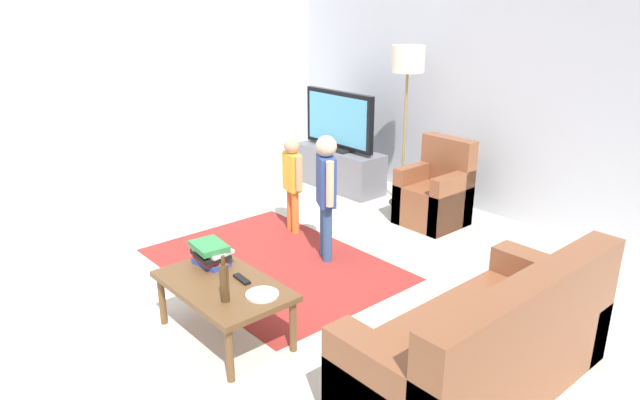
{
  "coord_description": "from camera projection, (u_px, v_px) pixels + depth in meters",
  "views": [
    {
      "loc": [
        3.47,
        -2.43,
        2.28
      ],
      "look_at": [
        0.0,
        0.6,
        0.65
      ],
      "focal_mm": 32.53,
      "sensor_mm": 36.0,
      "label": 1
    }
  ],
  "objects": [
    {
      "name": "ground",
      "position": [
        265.0,
        291.0,
        4.74
      ],
      "size": [
        7.8,
        7.8,
        0.0
      ],
      "primitive_type": "plane",
      "color": "beige"
    },
    {
      "name": "wall_back",
      "position": [
        490.0,
        88.0,
        6.15
      ],
      "size": [
        6.0,
        0.12,
        2.7
      ],
      "primitive_type": "cube",
      "color": "silver",
      "rests_on": "ground"
    },
    {
      "name": "wall_left",
      "position": [
        101.0,
        84.0,
        6.42
      ],
      "size": [
        0.12,
        6.0,
        2.7
      ],
      "primitive_type": "cube",
      "color": "silver",
      "rests_on": "ground"
    },
    {
      "name": "area_rug",
      "position": [
        274.0,
        264.0,
        5.21
      ],
      "size": [
        2.2,
        1.6,
        0.01
      ],
      "primitive_type": "cube",
      "color": "#9E2D28",
      "rests_on": "ground"
    },
    {
      "name": "tv_stand",
      "position": [
        339.0,
        169.0,
        7.2
      ],
      "size": [
        1.2,
        0.44,
        0.5
      ],
      "color": "slate",
      "rests_on": "ground"
    },
    {
      "name": "tv",
      "position": [
        339.0,
        121.0,
        6.98
      ],
      "size": [
        1.1,
        0.28,
        0.71
      ],
      "color": "black",
      "rests_on": "tv_stand"
    },
    {
      "name": "couch",
      "position": [
        490.0,
        352.0,
        3.43
      ],
      "size": [
        0.8,
        1.8,
        0.86
      ],
      "color": "brown",
      "rests_on": "ground"
    },
    {
      "name": "armchair",
      "position": [
        436.0,
        196.0,
        6.07
      ],
      "size": [
        0.6,
        0.6,
        0.9
      ],
      "color": "brown",
      "rests_on": "ground"
    },
    {
      "name": "floor_lamp",
      "position": [
        408.0,
        68.0,
        6.23
      ],
      "size": [
        0.36,
        0.36,
        1.78
      ],
      "color": "#262626",
      "rests_on": "ground"
    },
    {
      "name": "child_near_tv",
      "position": [
        292.0,
        176.0,
        5.74
      ],
      "size": [
        0.32,
        0.16,
        0.98
      ],
      "color": "orange",
      "rests_on": "ground"
    },
    {
      "name": "child_center",
      "position": [
        326.0,
        186.0,
        5.1
      ],
      "size": [
        0.34,
        0.24,
        1.15
      ],
      "color": "#33598C",
      "rests_on": "ground"
    },
    {
      "name": "coffee_table",
      "position": [
        223.0,
        289.0,
        3.99
      ],
      "size": [
        1.0,
        0.6,
        0.42
      ],
      "color": "brown",
      "rests_on": "ground"
    },
    {
      "name": "book_stack",
      "position": [
        211.0,
        253.0,
        4.22
      ],
      "size": [
        0.31,
        0.25,
        0.17
      ],
      "color": "#334CA5",
      "rests_on": "coffee_table"
    },
    {
      "name": "bottle",
      "position": [
        224.0,
        282.0,
        3.69
      ],
      "size": [
        0.06,
        0.06,
        0.32
      ],
      "color": "#4C3319",
      "rests_on": "coffee_table"
    },
    {
      "name": "tv_remote",
      "position": [
        242.0,
        279.0,
        4.01
      ],
      "size": [
        0.17,
        0.06,
        0.02
      ],
      "primitive_type": "cube",
      "rotation": [
        0.0,
        0.0,
        -0.08
      ],
      "color": "black",
      "rests_on": "coffee_table"
    },
    {
      "name": "plate",
      "position": [
        262.0,
        295.0,
        3.8
      ],
      "size": [
        0.22,
        0.22,
        0.02
      ],
      "color": "white",
      "rests_on": "coffee_table"
    }
  ]
}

